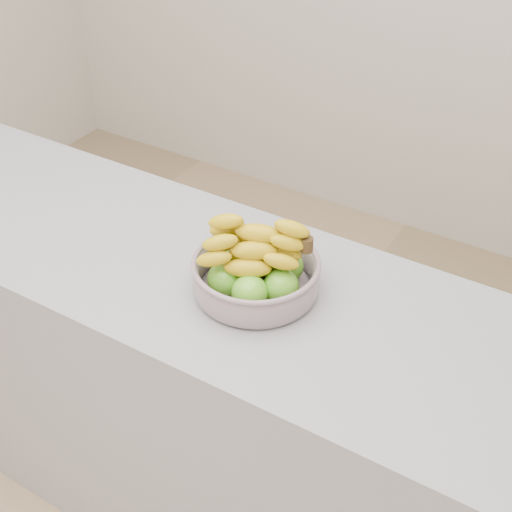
% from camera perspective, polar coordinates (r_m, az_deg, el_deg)
% --- Properties ---
extents(counter, '(2.00, 0.60, 0.90)m').
position_cam_1_polar(counter, '(2.06, -5.38, -10.41)').
color(counter, gray).
rests_on(counter, ground).
extents(fruit_bowl, '(0.30, 0.30, 0.18)m').
position_cam_1_polar(fruit_bowl, '(1.62, -0.01, -1.21)').
color(fruit_bowl, '#A7BAC9').
rests_on(fruit_bowl, counter).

